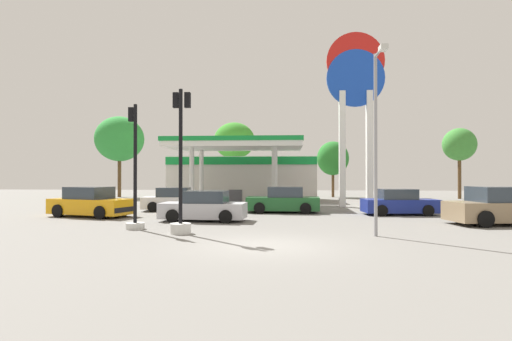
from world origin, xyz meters
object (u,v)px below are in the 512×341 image
Objects in this scene: car_4 at (502,207)px; corner_streetlamp at (377,125)px; station_pole_sign at (356,96)px; tree_2 at (333,158)px; car_1 at (399,203)px; car_3 at (176,200)px; car_2 at (204,207)px; tree_0 at (120,139)px; traffic_signal_0 at (135,190)px; traffic_signal_1 at (181,188)px; tree_3 at (459,145)px; car_0 at (91,203)px; tree_1 at (234,141)px; car_5 at (283,201)px.

corner_streetlamp reaches higher than car_4.
station_pole_sign reaches higher than corner_streetlamp.
station_pole_sign is at bearing -89.31° from tree_2.
car_1 is 1.00× the size of car_3.
car_2 is at bearing -159.53° from car_1.
traffic_signal_0 is at bearing -66.59° from tree_0.
tree_3 reaches higher than traffic_signal_1.
traffic_signal_1 is (-13.30, -3.67, 0.94)m from car_4.
car_0 is at bearing -172.51° from car_1.
tree_2 is at bearing 90.69° from station_pole_sign.
traffic_signal_1 is 0.83× the size of corner_streetlamp.
tree_0 is at bearing 128.07° from corner_streetlamp.
tree_1 is (-14.42, 21.78, 4.71)m from car_4.
car_1 is at bearing 7.49° from car_0.
station_pole_sign reaches higher than car_5.
car_1 is 0.75× the size of tree_2.
traffic_signal_0 reaches higher than car_0.
station_pole_sign is 12.78m from tree_2.
corner_streetlamp reaches higher than tree_2.
car_2 is 0.84× the size of car_4.
car_4 is 0.90× the size of tree_2.
station_pole_sign is 14.23m from corner_streetlamp.
tree_2 is (20.53, 1.49, -1.87)m from tree_0.
station_pole_sign is at bearing 83.61° from corner_streetlamp.
station_pole_sign is at bearing 42.92° from car_5.
tree_1 reaches higher than tree_2.
tree_0 reaches higher than tree_1.
traffic_signal_1 is at bearing -164.60° from car_4.
car_1 is at bearing -75.14° from station_pole_sign.
tree_3 is at bearing -1.25° from tree_0.
traffic_signal_0 is 0.79× the size of tree_3.
tree_2 is (10.61, 24.40, 2.15)m from traffic_signal_0.
station_pole_sign reaches higher than tree_0.
tree_1 reaches higher than car_4.
traffic_signal_0 reaches higher than car_1.
car_3 is 9.97m from traffic_signal_1.
corner_streetlamp is (7.02, -4.59, 3.28)m from car_2.
car_4 reaches higher than car_2.
tree_0 is (-12.13, 19.85, 4.95)m from car_2.
car_3 is 0.64× the size of tree_3.
tree_0 is at bearing 152.57° from station_pole_sign.
tree_1 is at bearing 75.56° from car_0.
car_5 reaches higher than car_1.
tree_1 reaches higher than tree_3.
tree_3 reaches higher than car_1.
tree_0 reaches higher than tree_3.
car_3 is 0.81× the size of traffic_signal_0.
car_4 is at bearing -38.73° from tree_0.
tree_0 is (-25.38, 20.36, 4.84)m from car_4.
car_1 is at bearing -57.58° from tree_1.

